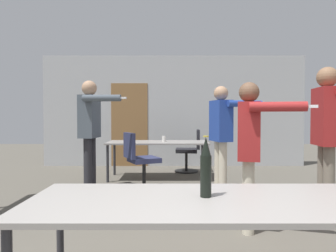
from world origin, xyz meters
name	(u,v)px	position (x,y,z in m)	size (l,w,h in m)	color
back_wall	(173,111)	(-0.03, 5.95, 1.36)	(6.47, 0.12, 2.73)	#B2B5B7
conference_table_near	(218,208)	(0.15, 0.26, 0.67)	(2.25, 0.82, 0.73)	gray
conference_table_far	(158,145)	(-0.35, 4.40, 0.67)	(1.97, 0.83, 0.73)	gray
person_near_casual	(250,141)	(0.72, 1.65, 0.96)	(0.69, 0.70, 1.58)	beige
person_far_watching	(222,128)	(0.72, 3.29, 1.04)	(0.87, 0.60, 1.71)	beige
person_right_polo	(328,126)	(1.76, 2.05, 1.11)	(0.79, 0.67, 1.81)	slate
person_center_tall	(91,124)	(-1.41, 3.39, 1.10)	(0.80, 0.70, 1.81)	#28282D
office_chair_far_right	(190,152)	(0.34, 5.10, 0.44)	(0.56, 0.52, 0.94)	black
office_chair_side_rolled	(140,162)	(-0.62, 3.49, 0.45)	(0.66, 0.63, 0.96)	black
beer_bottle	(206,168)	(0.09, 0.31, 0.90)	(0.07, 0.07, 0.37)	black
drink_cup	(164,139)	(-0.23, 4.42, 0.78)	(0.07, 0.07, 0.11)	silver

